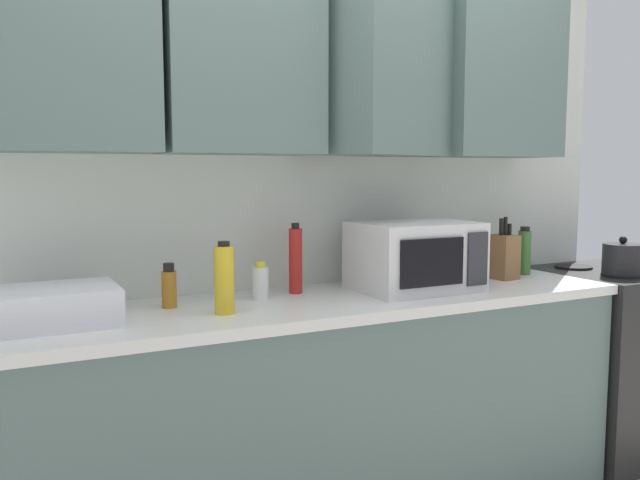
{
  "coord_description": "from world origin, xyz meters",
  "views": [
    {
      "loc": [
        -1.16,
        -2.51,
        1.39
      ],
      "look_at": [
        -0.01,
        -0.25,
        1.12
      ],
      "focal_mm": 36.88,
      "sensor_mm": 36.0,
      "label": 1
    }
  ],
  "objects_px": {
    "knife_block": "(503,256)",
    "bottle_red_sauce": "(296,260)",
    "bottle_green_oil": "(524,252)",
    "bottle_white_jar": "(260,282)",
    "bottle_yellow_mustard": "(224,279)",
    "bottle_spice_jar": "(456,259)",
    "bottle_amber_vinegar": "(169,287)",
    "microwave": "(415,256)",
    "kettle": "(622,259)",
    "dish_rack": "(55,306)",
    "stove_range": "(616,358)"
  },
  "relations": [
    {
      "from": "dish_rack",
      "to": "bottle_green_oil",
      "type": "height_order",
      "value": "bottle_green_oil"
    },
    {
      "from": "knife_block",
      "to": "bottle_green_oil",
      "type": "distance_m",
      "value": 0.19
    },
    {
      "from": "microwave",
      "to": "bottle_green_oil",
      "type": "distance_m",
      "value": 0.7
    },
    {
      "from": "bottle_amber_vinegar",
      "to": "bottle_spice_jar",
      "type": "relative_size",
      "value": 0.87
    },
    {
      "from": "microwave",
      "to": "bottle_green_oil",
      "type": "xyz_separation_m",
      "value": [
        0.7,
        0.1,
        -0.03
      ]
    },
    {
      "from": "stove_range",
      "to": "bottle_green_oil",
      "type": "xyz_separation_m",
      "value": [
        -0.53,
        0.11,
        0.56
      ]
    },
    {
      "from": "kettle",
      "to": "bottle_green_oil",
      "type": "distance_m",
      "value": 0.44
    },
    {
      "from": "stove_range",
      "to": "knife_block",
      "type": "distance_m",
      "value": 0.9
    },
    {
      "from": "bottle_white_jar",
      "to": "bottle_amber_vinegar",
      "type": "bearing_deg",
      "value": 178.46
    },
    {
      "from": "dish_rack",
      "to": "bottle_amber_vinegar",
      "type": "height_order",
      "value": "bottle_amber_vinegar"
    },
    {
      "from": "knife_block",
      "to": "bottle_red_sauce",
      "type": "height_order",
      "value": "same"
    },
    {
      "from": "bottle_white_jar",
      "to": "bottle_spice_jar",
      "type": "distance_m",
      "value": 0.99
    },
    {
      "from": "bottle_green_oil",
      "to": "microwave",
      "type": "bearing_deg",
      "value": -171.76
    },
    {
      "from": "bottle_yellow_mustard",
      "to": "bottle_spice_jar",
      "type": "xyz_separation_m",
      "value": [
        1.19,
        0.25,
        -0.03
      ]
    },
    {
      "from": "kettle",
      "to": "bottle_amber_vinegar",
      "type": "height_order",
      "value": "kettle"
    },
    {
      "from": "knife_block",
      "to": "bottle_white_jar",
      "type": "relative_size",
      "value": 1.93
    },
    {
      "from": "knife_block",
      "to": "bottle_green_oil",
      "type": "xyz_separation_m",
      "value": [
        0.18,
        0.05,
        0.0
      ]
    },
    {
      "from": "kettle",
      "to": "bottle_yellow_mustard",
      "type": "distance_m",
      "value": 1.9
    },
    {
      "from": "bottle_white_jar",
      "to": "bottle_green_oil",
      "type": "xyz_separation_m",
      "value": [
        1.34,
        0.0,
        0.04
      ]
    },
    {
      "from": "bottle_yellow_mustard",
      "to": "bottle_spice_jar",
      "type": "bearing_deg",
      "value": 11.85
    },
    {
      "from": "knife_block",
      "to": "bottle_red_sauce",
      "type": "xyz_separation_m",
      "value": [
        -0.98,
        0.11,
        0.03
      ]
    },
    {
      "from": "bottle_spice_jar",
      "to": "bottle_green_oil",
      "type": "height_order",
      "value": "bottle_green_oil"
    },
    {
      "from": "bottle_red_sauce",
      "to": "bottle_amber_vinegar",
      "type": "bearing_deg",
      "value": -174.84
    },
    {
      "from": "bottle_amber_vinegar",
      "to": "microwave",
      "type": "bearing_deg",
      "value": -6.3
    },
    {
      "from": "bottle_white_jar",
      "to": "bottle_green_oil",
      "type": "distance_m",
      "value": 1.34
    },
    {
      "from": "kettle",
      "to": "bottle_red_sauce",
      "type": "xyz_separation_m",
      "value": [
        -1.53,
        0.3,
        0.05
      ]
    },
    {
      "from": "stove_range",
      "to": "knife_block",
      "type": "xyz_separation_m",
      "value": [
        -0.71,
        0.06,
        0.55
      ]
    },
    {
      "from": "bottle_amber_vinegar",
      "to": "bottle_white_jar",
      "type": "bearing_deg",
      "value": -1.54
    },
    {
      "from": "stove_range",
      "to": "bottle_spice_jar",
      "type": "bearing_deg",
      "value": 168.42
    },
    {
      "from": "stove_range",
      "to": "dish_rack",
      "type": "relative_size",
      "value": 2.4
    },
    {
      "from": "kettle",
      "to": "bottle_green_oil",
      "type": "xyz_separation_m",
      "value": [
        -0.36,
        0.25,
        0.03
      ]
    },
    {
      "from": "knife_block",
      "to": "bottle_white_jar",
      "type": "bearing_deg",
      "value": 177.46
    },
    {
      "from": "kettle",
      "to": "bottle_yellow_mustard",
      "type": "relative_size",
      "value": 0.7
    },
    {
      "from": "dish_rack",
      "to": "bottle_red_sauce",
      "type": "bearing_deg",
      "value": 8.94
    },
    {
      "from": "microwave",
      "to": "dish_rack",
      "type": "distance_m",
      "value": 1.38
    },
    {
      "from": "knife_block",
      "to": "bottle_green_oil",
      "type": "bearing_deg",
      "value": 16.34
    },
    {
      "from": "microwave",
      "to": "knife_block",
      "type": "xyz_separation_m",
      "value": [
        0.52,
        0.05,
        -0.04
      ]
    },
    {
      "from": "dish_rack",
      "to": "bottle_yellow_mustard",
      "type": "xyz_separation_m",
      "value": [
        0.53,
        -0.09,
        0.06
      ]
    },
    {
      "from": "kettle",
      "to": "knife_block",
      "type": "bearing_deg",
      "value": 160.25
    },
    {
      "from": "microwave",
      "to": "bottle_yellow_mustard",
      "type": "bearing_deg",
      "value": -174.82
    },
    {
      "from": "dish_rack",
      "to": "knife_block",
      "type": "height_order",
      "value": "knife_block"
    },
    {
      "from": "dish_rack",
      "to": "bottle_white_jar",
      "type": "relative_size",
      "value": 2.61
    },
    {
      "from": "microwave",
      "to": "bottle_spice_jar",
      "type": "distance_m",
      "value": 0.39
    },
    {
      "from": "dish_rack",
      "to": "knife_block",
      "type": "xyz_separation_m",
      "value": [
        1.89,
        0.04,
        0.04
      ]
    },
    {
      "from": "dish_rack",
      "to": "bottle_red_sauce",
      "type": "distance_m",
      "value": 0.92
    },
    {
      "from": "bottle_green_oil",
      "to": "bottle_white_jar",
      "type": "bearing_deg",
      "value": -179.95
    },
    {
      "from": "microwave",
      "to": "dish_rack",
      "type": "xyz_separation_m",
      "value": [
        -1.38,
        0.01,
        -0.08
      ]
    },
    {
      "from": "kettle",
      "to": "bottle_spice_jar",
      "type": "xyz_separation_m",
      "value": [
        -0.71,
        0.32,
        0.0
      ]
    },
    {
      "from": "microwave",
      "to": "bottle_white_jar",
      "type": "xyz_separation_m",
      "value": [
        -0.64,
        0.1,
        -0.07
      ]
    },
    {
      "from": "bottle_white_jar",
      "to": "bottle_red_sauce",
      "type": "relative_size",
      "value": 0.52
    }
  ]
}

